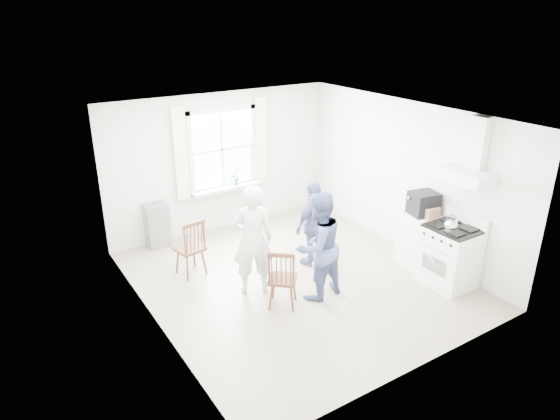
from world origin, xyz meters
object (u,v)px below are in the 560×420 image
(person_right, at_px, (314,223))
(person_mid, at_px, (318,246))
(low_cabinet, at_px, (418,240))
(person_left, at_px, (253,240))
(windsor_chair_b, at_px, (282,274))
(windsor_chair_a, at_px, (193,242))
(gas_stove, at_px, (449,255))
(stereo_stack, at_px, (423,203))

(person_right, bearing_deg, person_mid, 41.66)
(low_cabinet, relative_size, person_left, 0.53)
(low_cabinet, xyz_separation_m, windsor_chair_b, (-2.62, 0.08, 0.12))
(low_cabinet, bearing_deg, windsor_chair_a, 153.49)
(gas_stove, bearing_deg, person_left, 151.75)
(person_left, bearing_deg, low_cabinet, -173.63)
(windsor_chair_a, relative_size, person_mid, 0.59)
(gas_stove, relative_size, stereo_stack, 2.32)
(low_cabinet, bearing_deg, gas_stove, -95.68)
(gas_stove, xyz_separation_m, low_cabinet, (0.07, 0.70, -0.03))
(gas_stove, distance_m, person_mid, 2.10)
(windsor_chair_b, relative_size, person_mid, 0.57)
(person_left, distance_m, person_right, 1.31)
(low_cabinet, distance_m, stereo_stack, 0.64)
(windsor_chair_a, bearing_deg, gas_stove, -36.06)
(windsor_chair_b, bearing_deg, person_left, 98.47)
(person_mid, height_order, person_right, person_mid)
(gas_stove, height_order, windsor_chair_a, gas_stove)
(stereo_stack, height_order, person_right, person_right)
(person_mid, bearing_deg, person_right, -129.51)
(windsor_chair_b, bearing_deg, person_right, 36.57)
(low_cabinet, bearing_deg, stereo_stack, -2.28)
(windsor_chair_a, bearing_deg, windsor_chair_b, -67.06)
(low_cabinet, distance_m, windsor_chair_a, 3.66)
(windsor_chair_a, bearing_deg, person_left, -58.37)
(gas_stove, bearing_deg, windsor_chair_b, 163.01)
(windsor_chair_b, height_order, person_left, person_left)
(low_cabinet, relative_size, windsor_chair_b, 0.97)
(gas_stove, bearing_deg, person_right, 129.28)
(gas_stove, distance_m, windsor_chair_b, 2.66)
(low_cabinet, bearing_deg, person_right, 146.09)
(stereo_stack, distance_m, person_left, 2.85)
(person_left, relative_size, person_mid, 1.04)
(low_cabinet, xyz_separation_m, person_mid, (-1.98, 0.10, 0.37))
(gas_stove, distance_m, windsor_chair_a, 3.96)
(stereo_stack, bearing_deg, gas_stove, -98.36)
(stereo_stack, relative_size, windsor_chair_b, 0.52)
(gas_stove, distance_m, person_left, 3.02)
(person_left, xyz_separation_m, person_mid, (0.73, -0.62, -0.03))
(low_cabinet, bearing_deg, person_left, 165.14)
(windsor_chair_b, relative_size, person_right, 0.64)
(person_left, relative_size, person_right, 1.18)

